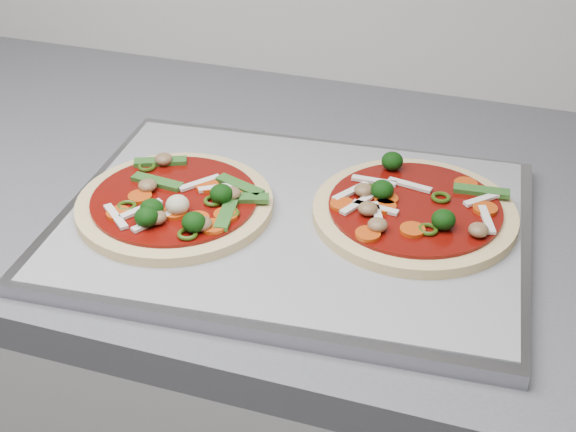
% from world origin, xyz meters
% --- Properties ---
extents(baking_tray, '(0.50, 0.38, 0.02)m').
position_xyz_m(baking_tray, '(-0.39, 1.22, 0.91)').
color(baking_tray, gray).
rests_on(baking_tray, countertop).
extents(parchment, '(0.48, 0.37, 0.00)m').
position_xyz_m(parchment, '(-0.39, 1.22, 0.92)').
color(parchment, gray).
rests_on(parchment, baking_tray).
extents(pizza_left, '(0.25, 0.25, 0.03)m').
position_xyz_m(pizza_left, '(-0.51, 1.19, 0.93)').
color(pizza_left, '#E2CD85').
rests_on(pizza_left, parchment).
extents(pizza_right, '(0.27, 0.27, 0.04)m').
position_xyz_m(pizza_right, '(-0.28, 1.25, 0.93)').
color(pizza_right, '#E2CD85').
rests_on(pizza_right, parchment).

